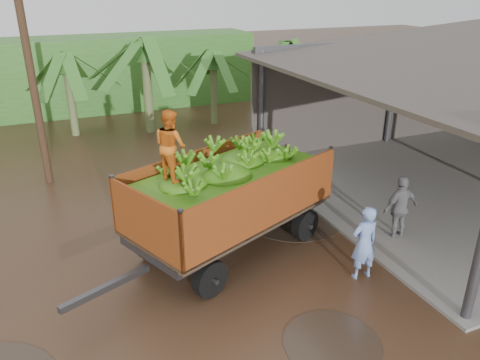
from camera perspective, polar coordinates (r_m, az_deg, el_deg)
name	(u,v)px	position (r m, az deg, el deg)	size (l,w,h in m)	color
ground	(154,279)	(10.81, -10.39, -11.82)	(100.00, 100.00, 0.00)	black
hedge_north	(33,78)	(25.13, -23.93, 11.30)	(22.00, 3.00, 3.60)	#2D661E
banana_trailer	(230,194)	(11.04, -1.28, -1.72)	(6.81, 4.10, 3.77)	#BB521A
man_blue	(364,243)	(10.61, 14.91, -7.41)	(0.63, 0.42, 1.74)	#7596D6
man_grey	(400,208)	(12.43, 18.93, -3.23)	(1.02, 0.42, 1.73)	gray
utility_pole	(28,58)	(15.67, -24.41, 13.43)	(1.20, 0.24, 7.92)	#47301E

